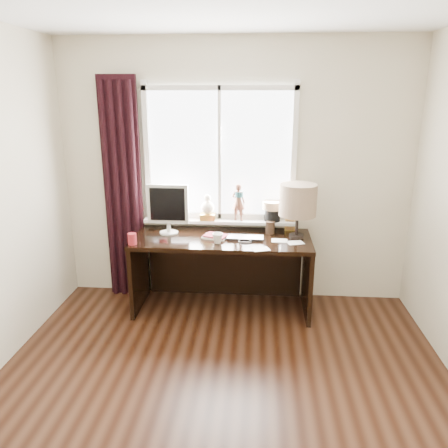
# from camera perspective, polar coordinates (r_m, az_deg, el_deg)

# --- Properties ---
(floor) EXTENTS (3.50, 4.00, 0.00)m
(floor) POSITION_cam_1_polar(r_m,az_deg,el_deg) (3.13, -1.00, -24.95)
(floor) COLOR #3B2114
(floor) RESTS_ON ground
(wall_back) EXTENTS (3.50, 0.00, 2.60)m
(wall_back) POSITION_cam_1_polar(r_m,az_deg,el_deg) (4.40, 1.44, 6.55)
(wall_back) COLOR beige
(wall_back) RESTS_ON ground
(laptop) EXTENTS (0.35, 0.23, 0.03)m
(laptop) POSITION_cam_1_polar(r_m,az_deg,el_deg) (4.14, 2.84, -1.80)
(laptop) COLOR silver
(laptop) RESTS_ON desk
(mug) EXTENTS (0.13, 0.13, 0.10)m
(mug) POSITION_cam_1_polar(r_m,az_deg,el_deg) (4.01, -0.85, -1.82)
(mug) COLOR white
(mug) RESTS_ON desk
(red_cup) EXTENTS (0.08, 0.08, 0.10)m
(red_cup) POSITION_cam_1_polar(r_m,az_deg,el_deg) (4.07, -11.90, -1.91)
(red_cup) COLOR maroon
(red_cup) RESTS_ON desk
(window) EXTENTS (1.52, 0.20, 1.40)m
(window) POSITION_cam_1_polar(r_m,az_deg,el_deg) (4.35, -0.27, 6.61)
(window) COLOR white
(window) RESTS_ON ground
(curtain) EXTENTS (0.38, 0.09, 2.25)m
(curtain) POSITION_cam_1_polar(r_m,az_deg,el_deg) (4.55, -13.08, 4.09)
(curtain) COLOR black
(curtain) RESTS_ON floor
(desk) EXTENTS (1.70, 0.70, 0.75)m
(desk) POSITION_cam_1_polar(r_m,az_deg,el_deg) (4.36, -0.16, -4.40)
(desk) COLOR black
(desk) RESTS_ON floor
(monitor) EXTENTS (0.40, 0.18, 0.49)m
(monitor) POSITION_cam_1_polar(r_m,az_deg,el_deg) (4.26, -7.34, 2.34)
(monitor) COLOR beige
(monitor) RESTS_ON desk
(notebook_stack) EXTENTS (0.26, 0.22, 0.03)m
(notebook_stack) POSITION_cam_1_polar(r_m,az_deg,el_deg) (4.17, -1.16, -1.61)
(notebook_stack) COLOR beige
(notebook_stack) RESTS_ON desk
(brush_holder) EXTENTS (0.09, 0.09, 0.25)m
(brush_holder) POSITION_cam_1_polar(r_m,az_deg,el_deg) (4.31, 6.05, -0.44)
(brush_holder) COLOR black
(brush_holder) RESTS_ON desk
(icon_frame) EXTENTS (0.10, 0.02, 0.13)m
(icon_frame) POSITION_cam_1_polar(r_m,az_deg,el_deg) (4.41, 8.61, -0.09)
(icon_frame) COLOR gold
(icon_frame) RESTS_ON desk
(table_lamp) EXTENTS (0.35, 0.35, 0.52)m
(table_lamp) POSITION_cam_1_polar(r_m,az_deg,el_deg) (4.14, 9.63, 3.02)
(table_lamp) COLOR black
(table_lamp) RESTS_ON desk
(loose_papers) EXTENTS (0.50, 0.38, 0.00)m
(loose_papers) POSITION_cam_1_polar(r_m,az_deg,el_deg) (4.03, 7.16, -2.61)
(loose_papers) COLOR white
(loose_papers) RESTS_ON desk
(desk_cables) EXTENTS (0.20, 0.33, 0.01)m
(desk_cables) POSITION_cam_1_polar(r_m,az_deg,el_deg) (4.15, 3.02, -1.86)
(desk_cables) COLOR black
(desk_cables) RESTS_ON desk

